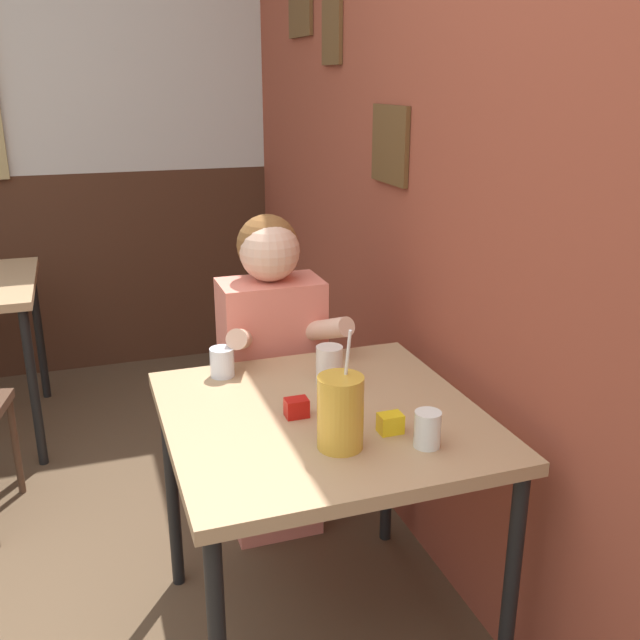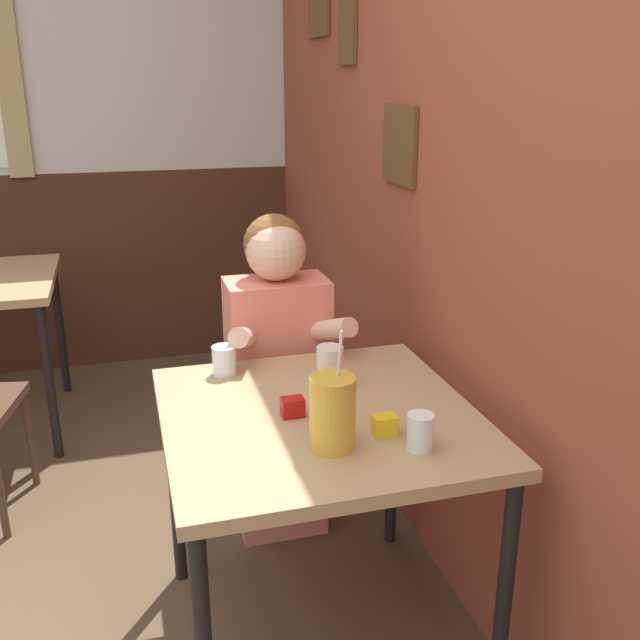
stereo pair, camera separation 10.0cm
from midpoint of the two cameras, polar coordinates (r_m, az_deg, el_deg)
brick_wall_right at (r=2.85m, az=5.34°, el=14.10°), size 0.08×4.79×2.70m
back_wall at (r=4.09m, az=-19.92°, el=14.59°), size 5.44×0.09×2.70m
main_table at (r=1.94m, az=1.41°, el=-9.37°), size 0.82×0.84×0.74m
person_seated at (r=2.47m, az=-2.20°, el=-4.37°), size 0.42×0.40×1.16m
cocktail_pitcher at (r=1.70m, az=2.68°, el=-7.43°), size 0.11×0.11×0.30m
glass_near_pitcher at (r=2.14m, az=-6.36°, el=-3.23°), size 0.07×0.07×0.09m
glass_center at (r=1.74m, az=9.66°, el=-8.82°), size 0.07×0.07×0.09m
glass_far_side at (r=2.07m, az=2.17°, el=-3.62°), size 0.08×0.08×0.11m
condiment_ketchup at (r=1.88m, az=-0.68°, el=-7.00°), size 0.06×0.04×0.05m
condiment_mustard at (r=1.80m, az=6.78°, el=-8.35°), size 0.06×0.04×0.05m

